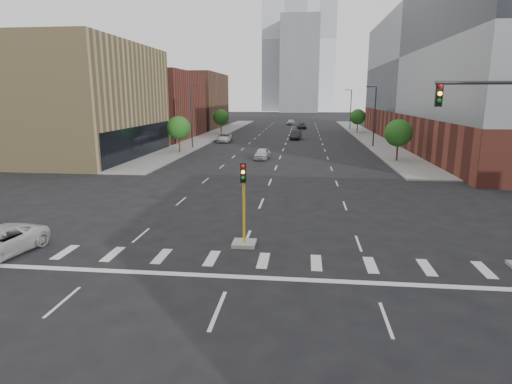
% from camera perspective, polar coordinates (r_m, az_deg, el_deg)
% --- Properties ---
extents(ground, '(400.00, 400.00, 0.00)m').
position_cam_1_polar(ground, '(14.58, -6.77, -19.07)').
color(ground, black).
rests_on(ground, ground).
extents(sidewalk_left_far, '(5.00, 92.00, 0.15)m').
position_cam_1_polar(sidewalk_left_far, '(88.23, -5.42, 7.71)').
color(sidewalk_left_far, gray).
rests_on(sidewalk_left_far, ground).
extents(sidewalk_right_far, '(5.00, 92.00, 0.15)m').
position_cam_1_polar(sidewalk_right_far, '(87.21, 14.42, 7.31)').
color(sidewalk_right_far, gray).
rests_on(sidewalk_right_far, ground).
extents(building_left_mid, '(20.00, 24.00, 14.00)m').
position_cam_1_polar(building_left_mid, '(60.32, -24.42, 10.97)').
color(building_left_mid, '#9E8759').
rests_on(building_left_mid, ground).
extents(building_left_far_a, '(20.00, 22.00, 12.00)m').
position_cam_1_polar(building_left_far_a, '(83.80, -15.22, 11.13)').
color(building_left_far_a, brown).
rests_on(building_left_far_a, ground).
extents(building_left_far_b, '(20.00, 24.00, 13.00)m').
position_cam_1_polar(building_left_far_b, '(108.42, -10.14, 11.89)').
color(building_left_far_b, brown).
rests_on(building_left_far_b, ground).
extents(building_right_main, '(24.00, 70.00, 22.00)m').
position_cam_1_polar(building_right_main, '(76.84, 27.45, 13.81)').
color(building_right_main, brown).
rests_on(building_right_main, ground).
extents(tower_left, '(22.00, 22.00, 70.00)m').
position_cam_1_polar(tower_left, '(233.91, 3.90, 19.38)').
color(tower_left, '#B2B7BC').
rests_on(tower_left, ground).
extents(tower_right, '(20.00, 20.00, 80.00)m').
position_cam_1_polar(tower_right, '(274.05, 8.31, 19.35)').
color(tower_right, '#B2B7BC').
rests_on(tower_right, ground).
extents(tower_mid, '(18.00, 18.00, 44.00)m').
position_cam_1_polar(tower_mid, '(212.55, 5.83, 16.50)').
color(tower_mid, slate).
rests_on(tower_mid, ground).
extents(median_traffic_signal, '(1.20, 1.20, 4.40)m').
position_cam_1_polar(median_traffic_signal, '(22.25, -1.61, -4.79)').
color(median_traffic_signal, '#999993').
rests_on(median_traffic_signal, ground).
extents(streetlight_right_a, '(1.60, 0.22, 9.07)m').
position_cam_1_polar(streetlight_right_a, '(67.90, 15.48, 10.01)').
color(streetlight_right_a, '#2D2D30').
rests_on(streetlight_right_a, ground).
extents(streetlight_right_b, '(1.60, 0.22, 9.07)m').
position_cam_1_polar(streetlight_right_b, '(102.61, 12.47, 10.93)').
color(streetlight_right_b, '#2D2D30').
rests_on(streetlight_right_b, ground).
extents(streetlight_left, '(1.60, 0.22, 9.07)m').
position_cam_1_polar(streetlight_left, '(64.23, -8.52, 10.20)').
color(streetlight_left, '#2D2D30').
rests_on(streetlight_left, ground).
extents(tree_left_near, '(3.20, 3.20, 4.85)m').
position_cam_1_polar(tree_left_near, '(59.67, -10.26, 8.40)').
color(tree_left_near, '#382619').
rests_on(tree_left_near, ground).
extents(tree_left_far, '(3.20, 3.20, 4.85)m').
position_cam_1_polar(tree_left_far, '(88.79, -4.70, 9.90)').
color(tree_left_far, '#382619').
rests_on(tree_left_far, ground).
extents(tree_right_near, '(3.20, 3.20, 4.85)m').
position_cam_1_polar(tree_right_near, '(53.36, 18.46, 7.47)').
color(tree_right_near, '#382619').
rests_on(tree_right_near, ground).
extents(tree_right_far, '(3.20, 3.20, 4.85)m').
position_cam_1_polar(tree_right_far, '(92.80, 13.42, 9.72)').
color(tree_right_far, '#382619').
rests_on(tree_right_far, ground).
extents(car_near_left, '(1.92, 4.14, 1.37)m').
position_cam_1_polar(car_near_left, '(52.96, 0.82, 5.13)').
color(car_near_left, silver).
rests_on(car_near_left, ground).
extents(car_mid_right, '(2.05, 4.99, 1.61)m').
position_cam_1_polar(car_mid_right, '(77.88, 5.34, 7.59)').
color(car_mid_right, '#232227').
rests_on(car_mid_right, ground).
extents(car_far_left, '(3.04, 5.59, 1.49)m').
position_cam_1_polar(car_far_left, '(73.27, -4.26, 7.25)').
color(car_far_left, '#B2B2B2').
rests_on(car_far_left, ground).
extents(car_deep_right, '(2.39, 4.90, 1.37)m').
position_cam_1_polar(car_deep_right, '(103.06, 6.12, 8.75)').
color(car_deep_right, black).
rests_on(car_deep_right, ground).
extents(car_distant, '(2.12, 4.44, 1.47)m').
position_cam_1_polar(car_distant, '(117.20, 4.65, 9.27)').
color(car_distant, '#B5B6BA').
rests_on(car_distant, ground).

